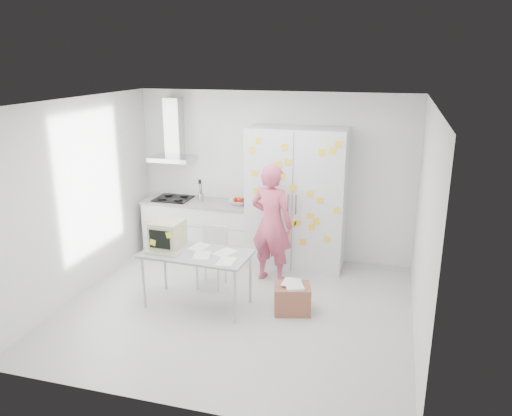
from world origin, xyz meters
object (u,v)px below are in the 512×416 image
(desk, at_px, (178,243))
(cardboard_box, at_px, (292,298))
(person, at_px, (272,223))
(chair, at_px, (213,253))

(desk, xyz_separation_m, cardboard_box, (1.54, 0.11, -0.66))
(person, xyz_separation_m, cardboard_box, (0.50, -0.88, -0.70))
(person, relative_size, desk, 1.24)
(desk, bearing_deg, person, 46.51)
(chair, relative_size, cardboard_box, 1.62)
(person, xyz_separation_m, desk, (-1.03, -0.99, -0.04))
(desk, xyz_separation_m, chair, (0.26, 0.61, -0.35))
(chair, xyz_separation_m, cardboard_box, (1.28, -0.50, -0.30))
(desk, height_order, cardboard_box, desk)
(cardboard_box, bearing_deg, chair, 158.68)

